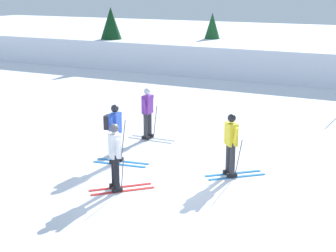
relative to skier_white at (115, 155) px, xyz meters
The scene contains 8 objects.
ground_plane 1.27m from the skier_white, 38.85° to the left, with size 120.00×120.00×0.00m, color white.
far_snow_ridge 19.25m from the skier_white, 87.96° to the left, with size 80.00×6.99×1.72m, color white.
skier_white is the anchor object (origin of this frame).
skier_blue 2.08m from the skier_white, 122.89° to the left, with size 1.64×0.99×1.71m.
skier_purple 4.51m from the skier_white, 108.89° to the left, with size 1.61×1.00×1.71m.
skier_yellow 3.11m from the skier_white, 45.34° to the left, with size 1.43×1.35×1.71m.
conifer_far_left 20.50m from the skier_white, 123.13° to the left, with size 1.88×1.88×3.68m.
conifer_far_right 20.99m from the skier_white, 105.69° to the left, with size 1.62×1.62×3.33m.
Camera 1 is at (5.84, -10.59, 4.90)m, focal length 54.92 mm.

